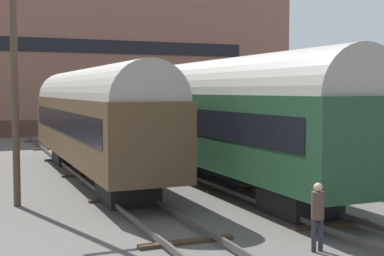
# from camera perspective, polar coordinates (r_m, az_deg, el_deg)

# --- Properties ---
(ground_plane) EXTENTS (200.00, 200.00, 0.00)m
(ground_plane) POSITION_cam_1_polar(r_m,az_deg,el_deg) (18.77, 9.06, -8.23)
(ground_plane) COLOR #56544F
(track_left) EXTENTS (2.60, 60.00, 0.26)m
(track_left) POSITION_cam_1_polar(r_m,az_deg,el_deg) (16.85, -4.47, -9.11)
(track_left) COLOR #4C4742
(track_left) RESTS_ON ground
(track_middle) EXTENTS (2.60, 60.00, 0.26)m
(track_middle) POSITION_cam_1_polar(r_m,az_deg,el_deg) (18.74, 9.07, -7.80)
(track_middle) COLOR #4C4742
(track_middle) RESTS_ON ground
(track_right) EXTENTS (2.60, 60.00, 0.26)m
(track_right) POSITION_cam_1_polar(r_m,az_deg,el_deg) (21.47, 19.58, -6.48)
(track_right) COLOR #4C4742
(track_right) RESTS_ON ground
(train_car_navy) EXTENTS (3.04, 15.92, 5.34)m
(train_car_navy) POSITION_cam_1_polar(r_m,az_deg,el_deg) (29.22, 6.56, 2.16)
(train_car_navy) COLOR black
(train_car_navy) RESTS_ON ground
(train_car_green) EXTENTS (3.08, 18.57, 5.26)m
(train_car_green) POSITION_cam_1_polar(r_m,az_deg,el_deg) (22.54, 2.80, 1.53)
(train_car_green) COLOR black
(train_car_green) RESTS_ON ground
(train_car_brown) EXTENTS (2.86, 17.09, 4.96)m
(train_car_brown) POSITION_cam_1_polar(r_m,az_deg,el_deg) (24.32, -10.52, 1.29)
(train_car_brown) COLOR black
(train_car_brown) RESTS_ON ground
(person_worker) EXTENTS (0.32, 0.32, 1.71)m
(person_worker) POSITION_cam_1_polar(r_m,az_deg,el_deg) (13.61, 13.26, -8.54)
(person_worker) COLOR #282833
(person_worker) RESTS_ON ground
(utility_pole) EXTENTS (1.80, 0.24, 9.76)m
(utility_pole) POSITION_cam_1_polar(r_m,az_deg,el_deg) (19.11, -18.45, 7.05)
(utility_pole) COLOR #473828
(utility_pole) RESTS_ON ground
(warehouse_building) EXTENTS (38.98, 11.37, 14.36)m
(warehouse_building) POSITION_cam_1_polar(r_m,az_deg,el_deg) (54.48, -10.77, 7.33)
(warehouse_building) COLOR #4F342A
(warehouse_building) RESTS_ON ground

